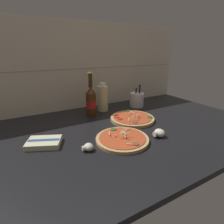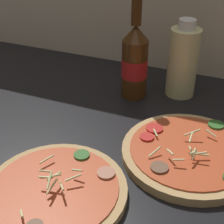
{
  "view_description": "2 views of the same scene",
  "coord_description": "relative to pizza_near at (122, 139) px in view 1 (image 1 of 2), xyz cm",
  "views": [
    {
      "loc": [
        -42.9,
        -71.12,
        41.79
      ],
      "look_at": [
        -1.29,
        4.41,
        11.21
      ],
      "focal_mm": 28.0,
      "sensor_mm": 36.0,
      "label": 1
    },
    {
      "loc": [
        20.47,
        -45.69,
        45.14
      ],
      "look_at": [
        -0.18,
        3.94,
        11.43
      ],
      "focal_mm": 55.0,
      "sensor_mm": 36.0,
      "label": 2
    }
  ],
  "objects": [
    {
      "name": "counter_slab",
      "position": [
        4.3,
        10.81,
        -2.13
      ],
      "size": [
        160.0,
        90.0,
        2.5
      ],
      "color": "black",
      "rests_on": "ground"
    },
    {
      "name": "pizza_near",
      "position": [
        0.0,
        0.0,
        0.0
      ],
      "size": [
        24.34,
        24.34,
        5.15
      ],
      "color": "tan",
      "rests_on": "counter_slab"
    },
    {
      "name": "mushroom_right",
      "position": [
        -16.82,
        -0.37,
        0.68
      ],
      "size": [
        4.68,
        4.46,
        3.12
      ],
      "color": "white",
      "rests_on": "counter_slab"
    },
    {
      "name": "mushroom_left",
      "position": [
        17.54,
        -5.23,
        1.04
      ],
      "size": [
        5.76,
        5.48,
        3.84
      ],
      "color": "white",
      "rests_on": "counter_slab"
    },
    {
      "name": "oil_bottle",
      "position": [
        11.1,
        42.86,
        7.96
      ],
      "size": [
        7.27,
        7.27,
        19.22
      ],
      "color": "beige",
      "rests_on": "counter_slab"
    },
    {
      "name": "dish_towel",
      "position": [
        -32.14,
        13.03,
        0.34
      ],
      "size": [
        16.75,
        14.66,
        2.56
      ],
      "color": "beige",
      "rests_on": "counter_slab"
    },
    {
      "name": "tile_backsplash",
      "position": [
        4.3,
        56.31,
        26.62
      ],
      "size": [
        160.0,
        1.13,
        60.0
      ],
      "color": "beige",
      "rests_on": "ground"
    },
    {
      "name": "beer_bottle",
      "position": [
        0.5,
        37.71,
        8.62
      ],
      "size": [
        6.36,
        6.36,
        27.05
      ],
      "color": "#47280F",
      "rests_on": "counter_slab"
    },
    {
      "name": "utensil_crock",
      "position": [
        36.89,
        39.06,
        4.3
      ],
      "size": [
        10.12,
        10.12,
        16.29
      ],
      "color": "silver",
      "rests_on": "counter_slab"
    },
    {
      "name": "pizza_far",
      "position": [
        18.53,
        18.44,
        0.15
      ],
      "size": [
        25.77,
        25.77,
        4.95
      ],
      "color": "tan",
      "rests_on": "counter_slab"
    }
  ]
}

